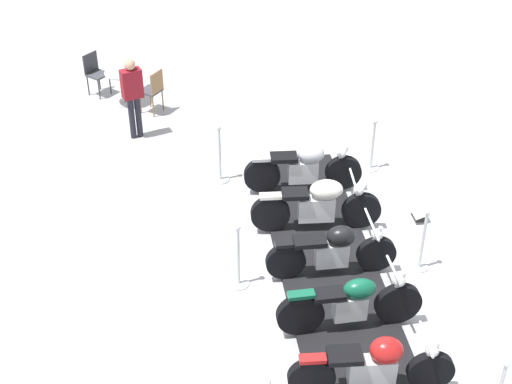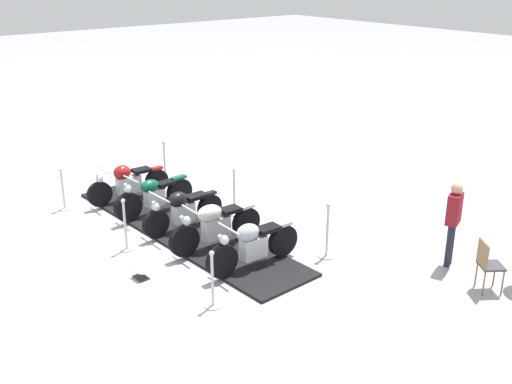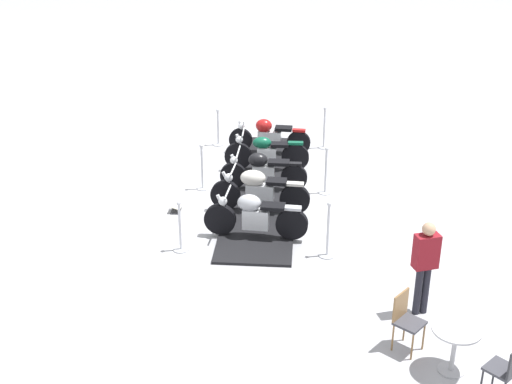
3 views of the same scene
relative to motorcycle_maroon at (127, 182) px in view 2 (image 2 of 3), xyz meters
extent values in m
plane|color=#B2B2B7|center=(0.12, -2.33, -0.52)|extent=(80.00, 80.00, 0.00)
cube|color=black|center=(0.12, -2.33, -0.49)|extent=(1.77, 6.90, 0.06)
cylinder|color=black|center=(-0.73, 0.02, -0.16)|extent=(0.62, 0.13, 0.61)
cylinder|color=black|center=(0.80, -0.02, -0.16)|extent=(0.62, 0.13, 0.61)
cube|color=silver|center=(0.04, 0.00, -0.09)|extent=(0.61, 0.23, 0.41)
ellipsoid|color=#AD1919|center=(-0.11, 0.00, 0.27)|extent=(0.44, 0.36, 0.35)
cube|color=black|center=(0.40, -0.01, 0.21)|extent=(0.45, 0.32, 0.08)
cube|color=#AD1919|center=(0.80, -0.02, 0.18)|extent=(0.34, 0.15, 0.06)
cylinder|color=silver|center=(-0.66, 0.02, 0.10)|extent=(0.26, 0.08, 0.53)
cylinder|color=silver|center=(-0.60, 0.02, 0.43)|extent=(0.05, 0.61, 0.04)
sphere|color=silver|center=(-0.70, 0.02, 0.23)|extent=(0.18, 0.18, 0.18)
cylinder|color=black|center=(-0.62, -1.21, -0.13)|extent=(0.68, 0.16, 0.67)
cylinder|color=black|center=(0.78, -1.12, -0.13)|extent=(0.68, 0.16, 0.67)
cube|color=silver|center=(0.08, -1.16, -0.08)|extent=(0.47, 0.25, 0.39)
ellipsoid|color=#0F5138|center=(-0.04, -1.17, 0.24)|extent=(0.48, 0.31, 0.29)
cube|color=black|center=(0.39, -1.15, 0.19)|extent=(0.45, 0.28, 0.08)
cube|color=#0F5138|center=(0.78, -1.12, 0.24)|extent=(0.38, 0.17, 0.06)
cylinder|color=silver|center=(-0.56, -1.20, 0.16)|extent=(0.26, 0.08, 0.58)
cylinder|color=silver|center=(-0.49, -1.20, 0.51)|extent=(0.07, 0.61, 0.04)
sphere|color=silver|center=(-0.59, -1.20, 0.31)|extent=(0.18, 0.18, 0.18)
cylinder|color=black|center=(-0.58, -2.35, -0.16)|extent=(0.62, 0.13, 0.61)
cylinder|color=black|center=(0.83, -2.31, -0.16)|extent=(0.62, 0.13, 0.61)
cube|color=silver|center=(0.12, -2.33, -0.09)|extent=(0.51, 0.22, 0.41)
ellipsoid|color=black|center=(0.00, -2.33, 0.25)|extent=(0.45, 0.34, 0.32)
cube|color=black|center=(0.47, -2.32, 0.20)|extent=(0.50, 0.31, 0.08)
cube|color=black|center=(0.83, -2.31, 0.18)|extent=(0.34, 0.15, 0.06)
cylinder|color=silver|center=(-0.52, -2.34, 0.10)|extent=(0.24, 0.08, 0.53)
cylinder|color=silver|center=(-0.46, -2.34, 0.43)|extent=(0.06, 0.80, 0.04)
sphere|color=silver|center=(-0.56, -2.35, 0.23)|extent=(0.18, 0.18, 0.18)
cylinder|color=black|center=(-0.59, -3.46, -0.14)|extent=(0.66, 0.15, 0.65)
cylinder|color=black|center=(0.92, -3.51, -0.14)|extent=(0.66, 0.15, 0.65)
cube|color=silver|center=(0.16, -3.49, -0.06)|extent=(0.60, 0.24, 0.44)
ellipsoid|color=silver|center=(0.01, -3.48, 0.30)|extent=(0.56, 0.36, 0.34)
cube|color=black|center=(0.52, -3.50, 0.25)|extent=(0.43, 0.32, 0.08)
cube|color=silver|center=(0.92, -3.51, 0.22)|extent=(0.36, 0.16, 0.06)
cylinder|color=silver|center=(-0.50, -3.47, 0.14)|extent=(0.33, 0.08, 0.55)
cylinder|color=silver|center=(-0.42, -3.47, 0.48)|extent=(0.06, 0.65, 0.04)
sphere|color=silver|center=(-0.52, -3.47, 0.28)|extent=(0.18, 0.18, 0.18)
cylinder|color=black|center=(-0.52, -4.63, -0.14)|extent=(0.65, 0.16, 0.65)
cylinder|color=black|center=(0.94, -4.68, -0.14)|extent=(0.65, 0.16, 0.65)
cube|color=silver|center=(0.21, -4.65, -0.08)|extent=(0.53, 0.26, 0.42)
ellipsoid|color=#B7BAC1|center=(0.08, -4.65, 0.27)|extent=(0.49, 0.35, 0.34)
cube|color=black|center=(0.55, -4.66, 0.22)|extent=(0.48, 0.32, 0.08)
cube|color=#B7BAC1|center=(0.94, -4.68, 0.22)|extent=(0.36, 0.17, 0.06)
cylinder|color=silver|center=(-0.44, -4.63, 0.14)|extent=(0.31, 0.08, 0.55)
cylinder|color=silver|center=(-0.36, -4.63, 0.47)|extent=(0.06, 0.67, 0.04)
sphere|color=silver|center=(-0.46, -4.63, 0.27)|extent=(0.18, 0.18, 0.18)
cylinder|color=silver|center=(-1.20, -5.29, -0.51)|extent=(0.31, 0.31, 0.03)
cylinder|color=silver|center=(-1.20, -5.29, -0.02)|extent=(0.05, 0.05, 0.95)
sphere|color=silver|center=(-1.20, -5.29, 0.49)|extent=(0.09, 0.09, 0.09)
cylinder|color=silver|center=(1.55, -2.27, -0.51)|extent=(0.32, 0.32, 0.03)
cylinder|color=silver|center=(1.55, -2.27, 0.02)|extent=(0.05, 0.05, 1.03)
sphere|color=silver|center=(1.55, -2.27, 0.57)|extent=(0.09, 0.09, 0.09)
cylinder|color=silver|center=(-1.31, -2.38, -0.51)|extent=(0.28, 0.28, 0.03)
cylinder|color=silver|center=(-1.31, -2.38, 0.02)|extent=(0.05, 0.05, 1.02)
sphere|color=silver|center=(-1.31, -2.38, 0.56)|extent=(0.09, 0.09, 0.09)
cylinder|color=silver|center=(-1.41, 0.53, -0.51)|extent=(0.31, 0.31, 0.03)
cylinder|color=silver|center=(-1.41, 0.53, -0.04)|extent=(0.05, 0.05, 0.92)
sphere|color=silver|center=(-1.41, 0.53, 0.46)|extent=(0.09, 0.09, 0.09)
cylinder|color=silver|center=(1.45, 0.64, -0.51)|extent=(0.30, 0.30, 0.03)
cylinder|color=silver|center=(1.45, 0.64, 0.03)|extent=(0.05, 0.05, 1.04)
sphere|color=silver|center=(1.45, 0.64, 0.58)|extent=(0.09, 0.09, 0.09)
cylinder|color=silver|center=(1.66, -5.19, -0.51)|extent=(0.34, 0.34, 0.03)
cylinder|color=silver|center=(1.66, -5.19, 0.03)|extent=(0.05, 0.05, 1.05)
sphere|color=silver|center=(1.66, -5.19, 0.59)|extent=(0.09, 0.09, 0.09)
cube|color=#333338|center=(-1.67, -3.63, -0.51)|extent=(0.21, 0.33, 0.02)
cube|color=beige|center=(-1.67, -3.63, -0.38)|extent=(0.25, 0.30, 0.10)
cylinder|color=olive|center=(3.19, -7.94, -0.28)|extent=(0.03, 0.03, 0.48)
cylinder|color=olive|center=(2.99, -8.21, -0.28)|extent=(0.03, 0.03, 0.48)
cylinder|color=olive|center=(2.91, -7.74, -0.28)|extent=(0.03, 0.03, 0.48)
cylinder|color=olive|center=(2.72, -8.01, -0.28)|extent=(0.03, 0.03, 0.48)
cube|color=#3F3F47|center=(2.95, -7.97, -0.02)|extent=(0.56, 0.56, 0.04)
cube|color=olive|center=(2.80, -7.87, 0.22)|extent=(0.26, 0.34, 0.45)
cylinder|color=#23232D|center=(3.18, -6.96, -0.08)|extent=(0.12, 0.12, 0.89)
cylinder|color=#23232D|center=(3.31, -6.91, -0.08)|extent=(0.12, 0.12, 0.89)
cube|color=maroon|center=(3.24, -6.93, 0.66)|extent=(0.45, 0.35, 0.59)
sphere|color=tan|center=(3.24, -6.93, 1.07)|extent=(0.22, 0.22, 0.22)
camera|label=1|loc=(2.13, 6.21, 7.08)|focal=51.80mm
camera|label=2|loc=(-6.38, -12.83, 5.06)|focal=42.86mm
camera|label=3|loc=(1.61, -16.94, 6.22)|focal=48.62mm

